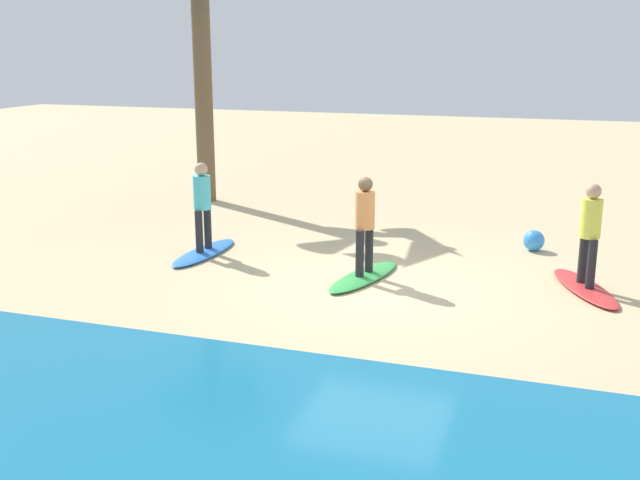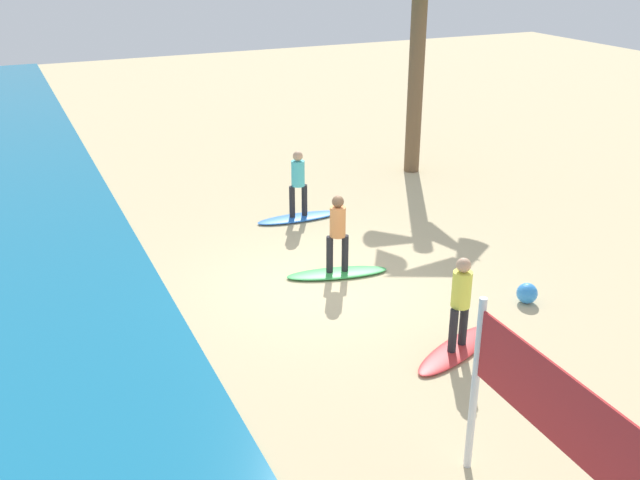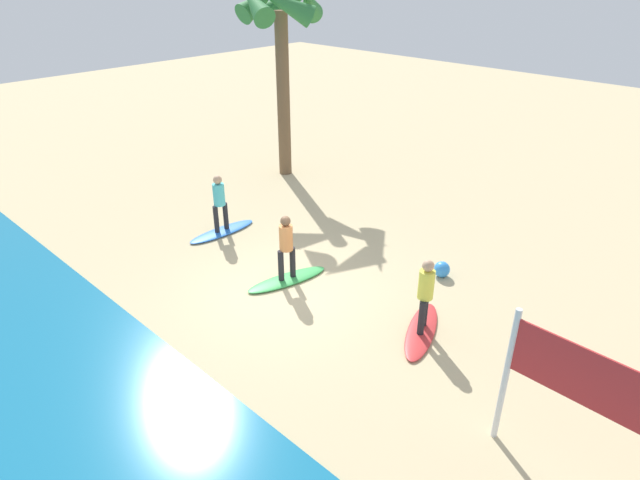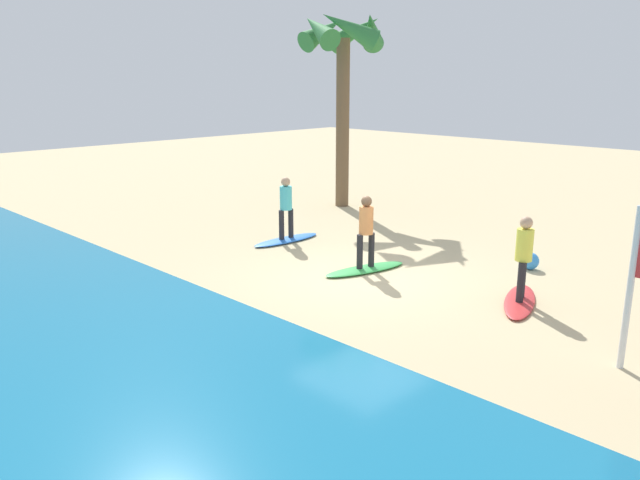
# 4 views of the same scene
# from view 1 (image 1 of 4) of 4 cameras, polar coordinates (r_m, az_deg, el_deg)

# --- Properties ---
(ground_plane) EXTENTS (60.00, 60.00, 0.00)m
(ground_plane) POSITION_cam_1_polar(r_m,az_deg,el_deg) (12.36, 4.16, -3.53)
(ground_plane) COLOR #CCB789
(surfboard_red) EXTENTS (1.35, 2.15, 0.09)m
(surfboard_red) POSITION_cam_1_polar(r_m,az_deg,el_deg) (12.87, 19.22, -3.39)
(surfboard_red) COLOR red
(surfboard_red) RESTS_ON ground
(surfer_red) EXTENTS (0.32, 0.43, 1.64)m
(surfer_red) POSITION_cam_1_polar(r_m,az_deg,el_deg) (12.61, 19.59, 0.90)
(surfer_red) COLOR #232328
(surfer_red) RESTS_ON surfboard_red
(surfboard_green) EXTENTS (1.03, 2.17, 0.09)m
(surfboard_green) POSITION_cam_1_polar(r_m,az_deg,el_deg) (12.75, 3.32, -2.73)
(surfboard_green) COLOR green
(surfboard_green) RESTS_ON ground
(surfer_green) EXTENTS (0.32, 0.45, 1.64)m
(surfer_green) POSITION_cam_1_polar(r_m,az_deg,el_deg) (12.49, 3.39, 1.61)
(surfer_green) COLOR #232328
(surfer_green) RESTS_ON surfboard_green
(surfboard_blue) EXTENTS (0.64, 2.12, 0.09)m
(surfboard_blue) POSITION_cam_1_polar(r_m,az_deg,el_deg) (14.34, -8.66, -0.92)
(surfboard_blue) COLOR blue
(surfboard_blue) RESTS_ON ground
(surfer_blue) EXTENTS (0.32, 0.46, 1.64)m
(surfer_blue) POSITION_cam_1_polar(r_m,az_deg,el_deg) (14.11, -8.81, 2.97)
(surfer_blue) COLOR #232328
(surfer_blue) RESTS_ON surfboard_blue
(beach_ball) EXTENTS (0.40, 0.40, 0.40)m
(beach_ball) POSITION_cam_1_polar(r_m,az_deg,el_deg) (14.97, 15.73, -0.04)
(beach_ball) COLOR #338CE5
(beach_ball) RESTS_ON ground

